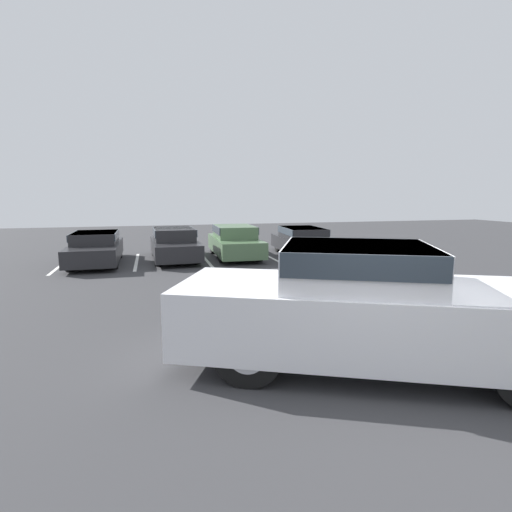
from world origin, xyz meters
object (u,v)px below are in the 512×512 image
(parked_sedan_b, at_px, (174,243))
(parked_sedan_d, at_px, (303,241))
(pickup_truck, at_px, (377,308))
(parked_sedan_a, at_px, (96,247))
(parked_sedan_c, at_px, (235,241))

(parked_sedan_b, xyz_separation_m, parked_sedan_d, (5.34, -0.41, -0.02))
(pickup_truck, relative_size, parked_sedan_a, 1.41)
(pickup_truck, height_order, parked_sedan_c, pickup_truck)
(parked_sedan_a, distance_m, parked_sedan_b, 2.93)
(pickup_truck, xyz_separation_m, parked_sedan_b, (-2.29, 11.14, -0.27))
(parked_sedan_c, bearing_deg, parked_sedan_d, 83.42)
(pickup_truck, height_order, parked_sedan_a, pickup_truck)
(pickup_truck, relative_size, parked_sedan_c, 1.43)
(pickup_truck, bearing_deg, parked_sedan_c, 113.72)
(pickup_truck, height_order, parked_sedan_b, pickup_truck)
(pickup_truck, bearing_deg, parked_sedan_b, 126.29)
(parked_sedan_b, relative_size, parked_sedan_c, 1.02)
(pickup_truck, distance_m, parked_sedan_a, 12.06)
(parked_sedan_a, xyz_separation_m, parked_sedan_c, (5.40, 0.25, 0.05))
(pickup_truck, xyz_separation_m, parked_sedan_d, (3.05, 10.73, -0.29))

